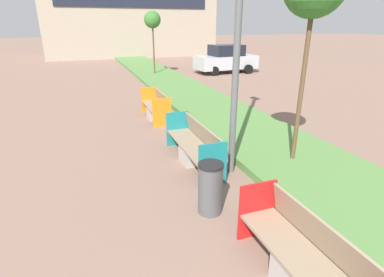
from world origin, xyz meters
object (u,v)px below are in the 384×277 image
bench_red_frame (305,264)px  bench_teal_frame (194,147)px  sapling_tree_far (152,21)px  litter_bin (210,188)px  bench_orange_frame (156,109)px  parked_car_distant (226,59)px

bench_red_frame → bench_teal_frame: (0.00, 3.95, 0.01)m
bench_teal_frame → sapling_tree_far: sapling_tree_far is taller
litter_bin → bench_teal_frame: bearing=77.4°
bench_teal_frame → sapling_tree_far: bearing=80.8°
bench_orange_frame → parked_car_distant: bearing=51.6°
bench_orange_frame → parked_car_distant: 11.33m
bench_red_frame → litter_bin: (-0.45, 1.91, 0.10)m
litter_bin → sapling_tree_far: 15.65m
bench_red_frame → sapling_tree_far: sapling_tree_far is taller
bench_red_frame → sapling_tree_far: bearing=82.9°
bench_orange_frame → bench_red_frame: bearing=-90.0°
bench_red_frame → sapling_tree_far: (2.14, 17.08, 2.98)m
bench_teal_frame → litter_bin: size_ratio=2.57×
litter_bin → parked_car_distant: size_ratio=0.22×
parked_car_distant → bench_red_frame: bearing=-117.7°
bench_orange_frame → parked_car_distant: size_ratio=0.45×
bench_teal_frame → bench_red_frame: bearing=-90.0°
bench_orange_frame → sapling_tree_far: size_ratio=0.49×
sapling_tree_far → parked_car_distant: bearing=-5.2°
bench_red_frame → litter_bin: size_ratio=2.31×
bench_red_frame → sapling_tree_far: 17.47m
bench_teal_frame → parked_car_distant: parked_car_distant is taller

